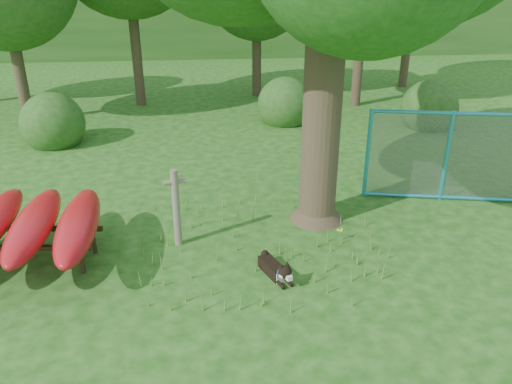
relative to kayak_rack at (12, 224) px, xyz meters
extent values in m
plane|color=#174A0E|center=(3.96, -0.88, -0.74)|extent=(80.00, 80.00, 0.00)
cylinder|color=#392C1F|center=(5.49, 1.09, 2.11)|extent=(0.89, 0.89, 5.70)
cone|color=#392C1F|center=(5.49, 1.09, -0.46)|extent=(1.34, 1.34, 0.57)
cylinder|color=#392C1F|center=(6.15, 0.91, 2.90)|extent=(1.62, 0.34, 1.21)
cylinder|color=#392C1F|center=(4.99, 1.46, 3.36)|extent=(1.08, 1.08, 1.17)
cylinder|color=#69614E|center=(2.73, 0.35, -0.01)|extent=(0.17, 0.17, 1.47)
cylinder|color=#69614E|center=(2.73, 0.35, 0.50)|extent=(0.40, 0.18, 0.08)
cylinder|color=black|center=(1.17, -0.46, -0.51)|extent=(0.08, 0.08, 0.47)
cylinder|color=black|center=(1.24, 0.19, -0.51)|extent=(0.08, 0.08, 0.47)
cube|color=black|center=(-0.04, -0.33, -0.26)|extent=(2.79, 0.38, 0.07)
cube|color=black|center=(0.04, 0.33, -0.26)|extent=(2.79, 0.38, 0.07)
ellipsoid|color=red|center=(0.37, -0.04, 0.00)|extent=(0.74, 2.82, 0.45)
ellipsoid|color=red|center=(1.11, -0.12, 0.00)|extent=(0.84, 2.84, 0.45)
cube|color=black|center=(4.31, -0.81, -0.64)|extent=(0.43, 0.64, 0.21)
cube|color=white|center=(4.41, -1.05, -0.65)|extent=(0.22, 0.18, 0.19)
sphere|color=black|center=(4.47, -1.19, -0.49)|extent=(0.22, 0.22, 0.22)
cube|color=white|center=(4.50, -1.29, -0.52)|extent=(0.12, 0.14, 0.08)
sphere|color=white|center=(4.41, -1.23, -0.52)|extent=(0.10, 0.10, 0.10)
sphere|color=white|center=(4.54, -1.18, -0.52)|extent=(0.10, 0.10, 0.10)
cone|color=black|center=(4.40, -1.18, -0.36)|extent=(0.09, 0.10, 0.11)
cone|color=black|center=(4.51, -1.14, -0.36)|extent=(0.12, 0.12, 0.11)
cylinder|color=black|center=(4.38, -1.20, -0.70)|extent=(0.15, 0.26, 0.06)
cylinder|color=black|center=(4.53, -1.14, -0.70)|extent=(0.15, 0.26, 0.06)
sphere|color=black|center=(4.23, -0.49, -0.55)|extent=(0.14, 0.14, 0.14)
torus|color=#184AB7|center=(4.44, -1.13, -0.54)|extent=(0.22, 0.14, 0.22)
cylinder|color=#2897BC|center=(6.79, 2.08, 0.25)|extent=(0.11, 0.11, 2.00)
cylinder|color=#2897BC|center=(8.41, 1.72, 0.25)|extent=(0.11, 0.11, 2.00)
cylinder|color=#2897BC|center=(8.41, 1.72, 1.21)|extent=(3.26, 0.80, 0.08)
cylinder|color=#2897BC|center=(8.41, 1.72, -0.69)|extent=(3.26, 0.80, 0.08)
plane|color=gray|center=(8.41, 1.72, 0.25)|extent=(3.25, 0.72, 3.33)
cylinder|color=#52872C|center=(5.72, 0.15, -0.63)|extent=(0.02, 0.02, 0.22)
sphere|color=#FFFB28|center=(5.72, 0.15, -0.52)|extent=(0.04, 0.04, 0.04)
sphere|color=#FFFB28|center=(5.76, 0.17, -0.51)|extent=(0.04, 0.04, 0.04)
sphere|color=#FFFB28|center=(5.68, 0.18, -0.54)|extent=(0.04, 0.04, 0.04)
sphere|color=#FFFB28|center=(5.74, 0.11, -0.52)|extent=(0.04, 0.04, 0.04)
sphere|color=#FFFB28|center=(5.69, 0.12, -0.51)|extent=(0.04, 0.04, 0.04)
cylinder|color=#392C1F|center=(-2.54, 9.12, 1.36)|extent=(0.36, 0.36, 4.20)
cylinder|color=#392C1F|center=(0.96, 11.12, 1.88)|extent=(0.36, 0.36, 5.25)
cylinder|color=#392C1F|center=(5.46, 12.12, 1.18)|extent=(0.36, 0.36, 3.85)
cylinder|color=#392C1F|center=(8.96, 10.12, 1.64)|extent=(0.36, 0.36, 4.76)
cylinder|color=#392C1F|center=(11.96, 13.12, 1.71)|extent=(0.36, 0.36, 4.90)
sphere|color=#214D18|center=(-1.04, 6.62, -0.74)|extent=(1.80, 1.80, 1.80)
sphere|color=#214D18|center=(10.46, 7.12, -0.74)|extent=(1.80, 1.80, 1.80)
sphere|color=#214D18|center=(5.96, 8.12, -0.74)|extent=(1.80, 1.80, 1.80)
camera|label=1|loc=(3.29, -7.81, 3.91)|focal=35.00mm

